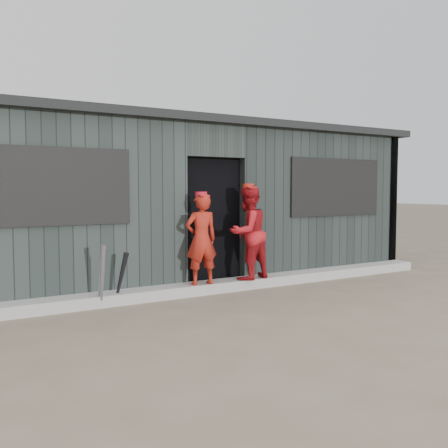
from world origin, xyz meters
TOP-DOWN VIEW (x-y plane):
  - ground at (0.00, 0.00)m, footprint 80.00×80.00m
  - curb at (0.00, 1.82)m, footprint 8.00×0.36m
  - bat_left at (-1.92, 1.65)m, footprint 0.08×0.26m
  - bat_mid at (-1.91, 1.58)m, footprint 0.09×0.28m
  - bat_right at (-1.62, 1.72)m, footprint 0.19×0.27m
  - player_red_left at (-0.42, 1.72)m, footprint 0.50×0.35m
  - player_red_right at (0.38, 1.73)m, footprint 0.80×0.68m
  - player_grey_back at (0.66, 2.36)m, footprint 0.63×0.51m
  - dugout at (-0.00, 3.50)m, footprint 8.30×3.30m

SIDE VIEW (x-z plane):
  - ground at x=0.00m, z-range 0.00..0.00m
  - curb at x=0.00m, z-range 0.00..0.15m
  - bat_right at x=-1.62m, z-range 0.00..0.70m
  - bat_left at x=-1.92m, z-range 0.00..0.70m
  - bat_mid at x=-1.91m, z-range 0.00..0.84m
  - player_grey_back at x=0.66m, z-range 0.00..1.12m
  - player_red_left at x=-0.42m, z-range 0.15..1.46m
  - player_red_right at x=0.38m, z-range 0.15..1.57m
  - dugout at x=0.00m, z-range -0.02..2.60m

